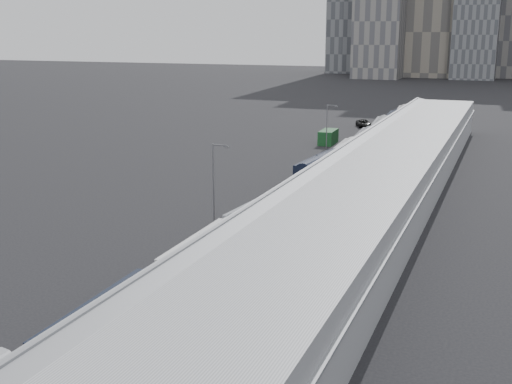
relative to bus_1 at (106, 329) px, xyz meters
The scene contains 21 objects.
sidewalk 35.21m from the bus_1, 79.38° to the left, with size 10.00×170.00×0.12m, color gray.
lane_line 34.84m from the bus_1, 96.63° to the left, with size 0.12×160.00×0.02m, color gold.
depot 36.17m from the bus_1, 73.14° to the left, with size 12.45×160.40×7.20m.
bus_1 is the anchor object (origin of this frame).
bus_2 15.40m from the bus_1, 90.88° to the left, with size 2.86×12.82×3.74m.
bus_3 28.99m from the bus_1, 89.51° to the left, with size 3.76×13.28×3.83m.
bus_4 42.87m from the bus_1, 90.18° to the left, with size 2.73×12.19×3.55m.
bus_5 54.80m from the bus_1, 90.84° to the left, with size 3.88×13.88×4.00m.
bus_6 69.58m from the bus_1, 90.56° to the left, with size 3.23×12.58×3.64m.
bus_7 82.43m from the bus_1, 90.21° to the left, with size 3.58×13.27×3.83m.
bus_8 97.94m from the bus_1, 90.21° to the left, with size 4.23×14.19×4.09m.
bus_9 110.16m from the bus_1, 89.98° to the left, with size 3.69×14.07×4.07m.
bus_10 125.66m from the bus_1, 90.21° to the left, with size 3.63×12.78×3.68m.
tree_1 9.97m from the bus_1, 71.63° to the left, with size 2.43×2.43×4.99m.
tree_2 34.46m from the bus_1, 85.10° to the left, with size 2.70×2.70×4.87m.
tree_3 57.39m from the bus_1, 87.20° to the left, with size 2.97×2.97×5.30m.
tree_4 84.87m from the bus_1, 87.57° to the left, with size 1.37×1.37×3.60m.
street_lamp_near 31.76m from the bus_1, 101.61° to the left, with size 2.04×0.22×9.17m.
street_lamp_far 82.93m from the bus_1, 95.14° to the left, with size 2.04×0.22×8.30m.
shipping_container 88.28m from the bus_1, 95.68° to the left, with size 2.74×6.31×2.73m, color #133E1B.
suv 113.51m from the bus_1, 93.67° to the left, with size 2.86×6.21×1.73m, color black.
Camera 1 is at (27.00, -13.10, 21.32)m, focal length 45.00 mm.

